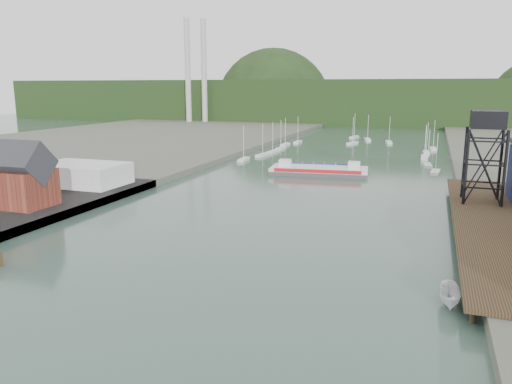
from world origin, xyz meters
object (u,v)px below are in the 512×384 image
Objects in this scene: lift_tower at (488,125)px; chain_ferry at (319,170)px; harbor_building at (16,181)px; motorboat at (450,297)px.

lift_tower is 49.15m from chain_ferry.
harbor_building reaches higher than motorboat.
harbor_building is 2.22× the size of motorboat.
chain_ferry is (41.17, 58.31, -5.07)m from harbor_building.
lift_tower is 45.68m from motorboat.
lift_tower reaches higher than motorboat.
lift_tower reaches higher than chain_ferry.
harbor_building is at bearing -131.90° from chain_ferry.
motorboat is at bearing -74.50° from chain_ferry.
chain_ferry is (-35.83, 30.31, -14.63)m from lift_tower.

